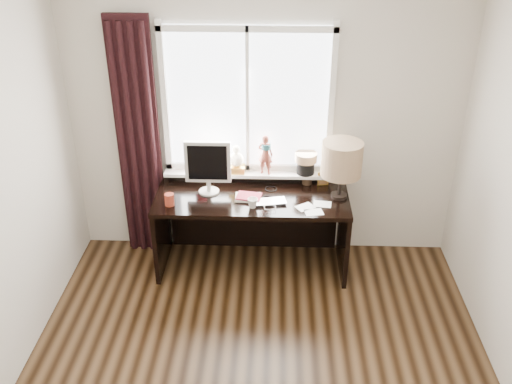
{
  "coord_description": "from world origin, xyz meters",
  "views": [
    {
      "loc": [
        0.1,
        -2.73,
        3.2
      ],
      "look_at": [
        -0.05,
        1.25,
        1.0
      ],
      "focal_mm": 40.0,
      "sensor_mm": 36.0,
      "label": 1
    }
  ],
  "objects_px": {
    "mug": "(253,203)",
    "red_cup": "(169,200)",
    "desk": "(252,214)",
    "monitor": "(208,164)",
    "table_lamp": "(342,160)",
    "laptop": "(268,202)"
  },
  "relations": [
    {
      "from": "desk",
      "to": "laptop",
      "type": "bearing_deg",
      "value": -56.69
    },
    {
      "from": "mug",
      "to": "red_cup",
      "type": "xyz_separation_m",
      "value": [
        -0.71,
        0.01,
        0.01
      ]
    },
    {
      "from": "red_cup",
      "to": "table_lamp",
      "type": "height_order",
      "value": "table_lamp"
    },
    {
      "from": "monitor",
      "to": "table_lamp",
      "type": "bearing_deg",
      "value": -2.31
    },
    {
      "from": "table_lamp",
      "to": "laptop",
      "type": "bearing_deg",
      "value": -168.03
    },
    {
      "from": "red_cup",
      "to": "monitor",
      "type": "distance_m",
      "value": 0.45
    },
    {
      "from": "mug",
      "to": "monitor",
      "type": "bearing_deg",
      "value": 147.93
    },
    {
      "from": "red_cup",
      "to": "desk",
      "type": "distance_m",
      "value": 0.81
    },
    {
      "from": "monitor",
      "to": "table_lamp",
      "type": "relative_size",
      "value": 0.94
    },
    {
      "from": "table_lamp",
      "to": "red_cup",
      "type": "bearing_deg",
      "value": -172.49
    },
    {
      "from": "desk",
      "to": "monitor",
      "type": "height_order",
      "value": "monitor"
    },
    {
      "from": "mug",
      "to": "red_cup",
      "type": "bearing_deg",
      "value": 179.0
    },
    {
      "from": "mug",
      "to": "red_cup",
      "type": "height_order",
      "value": "red_cup"
    },
    {
      "from": "mug",
      "to": "table_lamp",
      "type": "bearing_deg",
      "value": 15.31
    },
    {
      "from": "desk",
      "to": "monitor",
      "type": "relative_size",
      "value": 3.47
    },
    {
      "from": "laptop",
      "to": "monitor",
      "type": "bearing_deg",
      "value": 150.43
    },
    {
      "from": "red_cup",
      "to": "desk",
      "type": "bearing_deg",
      "value": 22.01
    },
    {
      "from": "mug",
      "to": "monitor",
      "type": "distance_m",
      "value": 0.53
    },
    {
      "from": "mug",
      "to": "monitor",
      "type": "relative_size",
      "value": 0.18
    },
    {
      "from": "monitor",
      "to": "table_lamp",
      "type": "xyz_separation_m",
      "value": [
        1.15,
        -0.05,
        0.09
      ]
    },
    {
      "from": "laptop",
      "to": "desk",
      "type": "height_order",
      "value": "laptop"
    },
    {
      "from": "mug",
      "to": "table_lamp",
      "type": "distance_m",
      "value": 0.84
    }
  ]
}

